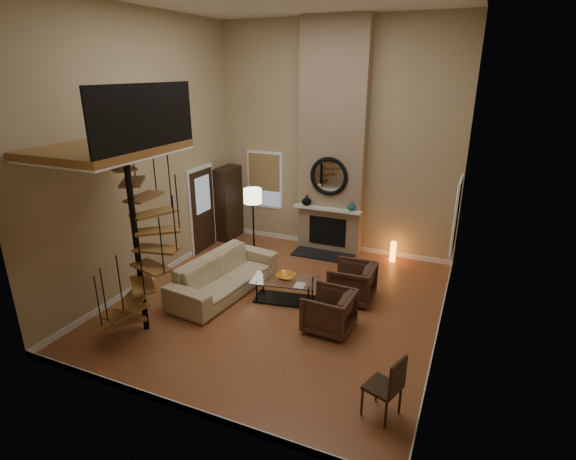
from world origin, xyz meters
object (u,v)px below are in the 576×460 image
at_px(sofa, 224,274).
at_px(accent_lamp, 393,252).
at_px(floor_lamp, 253,201).
at_px(hutch, 228,204).
at_px(side_chair, 389,385).
at_px(armchair_far, 333,312).
at_px(coffee_table, 285,287).
at_px(armchair_near, 356,283).

bearing_deg(sofa, accent_lamp, -37.74).
relative_size(sofa, floor_lamp, 1.47).
bearing_deg(sofa, hutch, 35.67).
distance_m(floor_lamp, side_chair, 5.89).
relative_size(armchair_far, coffee_table, 0.59).
distance_m(sofa, floor_lamp, 2.16).
xyz_separation_m(sofa, side_chair, (3.82, -2.23, 0.13)).
xyz_separation_m(hutch, sofa, (1.56, -2.82, -0.55)).
relative_size(sofa, armchair_near, 2.98).
height_order(armchair_near, side_chair, side_chair).
bearing_deg(floor_lamp, armchair_far, -40.22).
height_order(hutch, side_chair, hutch).
distance_m(armchair_far, coffee_table, 1.38).
bearing_deg(armchair_near, hutch, -117.89).
height_order(armchair_near, armchair_far, armchair_near).
bearing_deg(floor_lamp, hutch, 143.29).
relative_size(sofa, accent_lamp, 5.23).
distance_m(sofa, armchair_near, 2.68).
bearing_deg(floor_lamp, coffee_table, -47.25).
bearing_deg(hutch, accent_lamp, 1.63).
height_order(sofa, coffee_table, sofa).
height_order(floor_lamp, accent_lamp, floor_lamp).
distance_m(hutch, sofa, 3.27).
xyz_separation_m(coffee_table, side_chair, (2.53, -2.39, 0.24)).
distance_m(sofa, side_chair, 4.42).
xyz_separation_m(armchair_far, coffee_table, (-1.21, 0.65, -0.07)).
bearing_deg(side_chair, armchair_far, 127.07).
bearing_deg(sofa, armchair_near, -66.93).
relative_size(hutch, side_chair, 2.14).
distance_m(armchair_far, accent_lamp, 3.46).
bearing_deg(coffee_table, accent_lamp, 60.19).
relative_size(armchair_far, floor_lamp, 0.47).
xyz_separation_m(accent_lamp, side_chair, (0.93, -5.18, 0.28)).
distance_m(hutch, side_chair, 7.39).
bearing_deg(armchair_far, accent_lamp, 176.19).
xyz_separation_m(hutch, armchair_near, (4.14, -2.06, -0.60)).
distance_m(coffee_table, accent_lamp, 3.21).
relative_size(armchair_near, coffee_table, 0.62).
xyz_separation_m(floor_lamp, side_chair, (4.12, -4.11, -0.89)).
bearing_deg(armchair_far, hutch, -126.60).
xyz_separation_m(armchair_near, floor_lamp, (-2.87, 1.12, 1.06)).
xyz_separation_m(coffee_table, accent_lamp, (1.60, 2.79, -0.03)).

